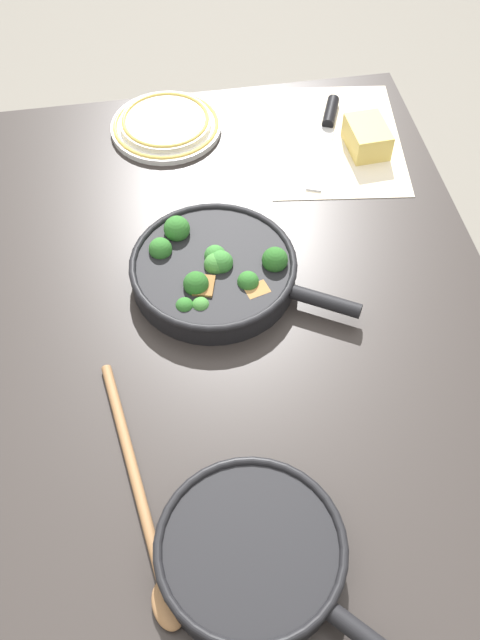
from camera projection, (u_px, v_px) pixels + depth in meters
The scene contains 9 objects.
ground_plane at pixel (240, 506), 1.72m from camera, with size 14.00×14.00×0.00m, color slate.
dining_table_red at pixel (240, 356), 1.20m from camera, with size 1.24×0.87×0.73m.
skillet_broccoli at pixel (215, 269), 1.17m from camera, with size 0.28×0.36×0.07m.
skillet_eggs at pixel (253, 554), 0.89m from camera, with size 0.31×0.30×0.05m.
wooden_spoon at pixel (145, 514), 0.94m from camera, with size 0.40×0.09×0.02m.
parchment_sheet at pixel (333, 139), 1.41m from camera, with size 0.37×0.30×0.00m.
grater_knife at pixel (327, 129), 1.41m from camera, with size 0.26×0.12×0.02m.
cheese_block at pixel (367, 137), 1.37m from camera, with size 0.10×0.08×0.05m.
dinner_plate_stack at pixel (166, 124), 1.42m from camera, with size 0.22×0.22×0.03m.
Camera 1 is at (-0.66, 0.11, 1.64)m, focal length 40.00 mm.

